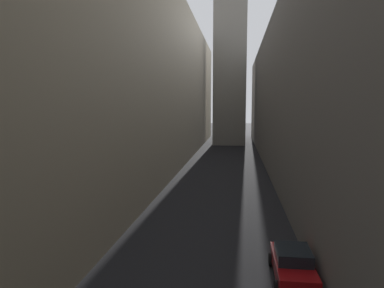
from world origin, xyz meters
TOP-DOWN VIEW (x-y plane):
  - ground_plane at (0.00, 48.00)m, footprint 264.00×264.00m
  - building_block_left at (-11.78, 50.00)m, footprint 12.56×108.00m
  - building_block_right at (12.26, 50.00)m, footprint 13.53×108.00m
  - parked_car_right_far at (4.40, 24.51)m, footprint 1.93×4.23m

SIDE VIEW (x-z plane):
  - ground_plane at x=0.00m, z-range 0.00..0.00m
  - parked_car_right_far at x=4.40m, z-range 0.02..1.59m
  - building_block_right at x=12.26m, z-range 0.00..18.77m
  - building_block_left at x=-11.78m, z-range 0.00..22.76m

